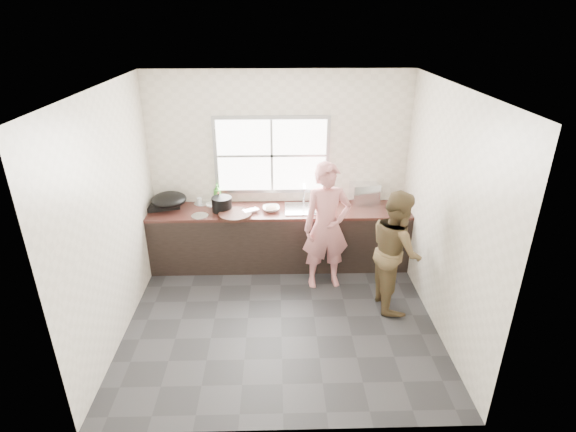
{
  "coord_description": "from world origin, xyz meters",
  "views": [
    {
      "loc": [
        -0.04,
        -4.42,
        3.36
      ],
      "look_at": [
        0.1,
        0.65,
        1.05
      ],
      "focal_mm": 28.0,
      "sensor_mm": 36.0,
      "label": 1
    }
  ],
  "objects_px": {
    "bowl_crabs": "(322,212)",
    "bowl_held": "(315,209)",
    "pot_lid_left": "(200,216)",
    "pot_lid_right": "(202,203)",
    "person_side": "(396,250)",
    "black_pot": "(222,204)",
    "plate_food": "(213,204)",
    "dish_rack": "(364,193)",
    "glass_jar": "(199,201)",
    "bottle_brown_short": "(219,204)",
    "woman": "(326,231)",
    "wok": "(169,200)",
    "burner": "(163,203)",
    "bottle_brown_tall": "(219,201)",
    "bowl_mince": "(271,209)",
    "cutting_board": "(235,215)",
    "bottle_green": "(217,194)"
  },
  "relations": [
    {
      "from": "black_pot",
      "to": "bottle_green",
      "type": "xyz_separation_m",
      "value": [
        -0.09,
        0.26,
        0.05
      ]
    },
    {
      "from": "bottle_brown_tall",
      "to": "bottle_green",
      "type": "bearing_deg",
      "value": 105.67
    },
    {
      "from": "bowl_held",
      "to": "pot_lid_left",
      "type": "bearing_deg",
      "value": -175.38
    },
    {
      "from": "person_side",
      "to": "bottle_brown_tall",
      "type": "height_order",
      "value": "person_side"
    },
    {
      "from": "woman",
      "to": "burner",
      "type": "distance_m",
      "value": 2.37
    },
    {
      "from": "burner",
      "to": "wok",
      "type": "bearing_deg",
      "value": -49.05
    },
    {
      "from": "woman",
      "to": "pot_lid_right",
      "type": "height_order",
      "value": "woman"
    },
    {
      "from": "black_pot",
      "to": "plate_food",
      "type": "bearing_deg",
      "value": 125.76
    },
    {
      "from": "black_pot",
      "to": "burner",
      "type": "relative_size",
      "value": 0.63
    },
    {
      "from": "person_side",
      "to": "bottle_brown_short",
      "type": "xyz_separation_m",
      "value": [
        -2.22,
        1.05,
        0.18
      ]
    },
    {
      "from": "plate_food",
      "to": "woman",
      "type": "bearing_deg",
      "value": -25.75
    },
    {
      "from": "bowl_mince",
      "to": "pot_lid_left",
      "type": "relative_size",
      "value": 1.02
    },
    {
      "from": "person_side",
      "to": "plate_food",
      "type": "xyz_separation_m",
      "value": [
        -2.33,
        1.21,
        0.11
      ]
    },
    {
      "from": "glass_jar",
      "to": "dish_rack",
      "type": "relative_size",
      "value": 0.25
    },
    {
      "from": "black_pot",
      "to": "pot_lid_left",
      "type": "bearing_deg",
      "value": -148.57
    },
    {
      "from": "bowl_crabs",
      "to": "bowl_held",
      "type": "relative_size",
      "value": 0.83
    },
    {
      "from": "person_side",
      "to": "cutting_board",
      "type": "distance_m",
      "value": 2.15
    },
    {
      "from": "bowl_crabs",
      "to": "wok",
      "type": "bearing_deg",
      "value": 174.35
    },
    {
      "from": "plate_food",
      "to": "pot_lid_left",
      "type": "bearing_deg",
      "value": -107.7
    },
    {
      "from": "dish_rack",
      "to": "bowl_held",
      "type": "bearing_deg",
      "value": -166.74
    },
    {
      "from": "person_side",
      "to": "bowl_held",
      "type": "xyz_separation_m",
      "value": [
        -0.9,
        0.94,
        0.14
      ]
    },
    {
      "from": "bowl_crabs",
      "to": "glass_jar",
      "type": "bearing_deg",
      "value": 167.4
    },
    {
      "from": "bowl_held",
      "to": "pot_lid_left",
      "type": "relative_size",
      "value": 0.96
    },
    {
      "from": "person_side",
      "to": "pot_lid_right",
      "type": "distance_m",
      "value": 2.79
    },
    {
      "from": "burner",
      "to": "bottle_brown_short",
      "type": "bearing_deg",
      "value": -10.17
    },
    {
      "from": "plate_food",
      "to": "person_side",
      "type": "bearing_deg",
      "value": -27.4
    },
    {
      "from": "bowl_mince",
      "to": "bowl_held",
      "type": "xyz_separation_m",
      "value": [
        0.6,
        -0.03,
        0.01
      ]
    },
    {
      "from": "bowl_held",
      "to": "pot_lid_right",
      "type": "xyz_separation_m",
      "value": [
        -1.59,
        0.3,
        -0.03
      ]
    },
    {
      "from": "bowl_crabs",
      "to": "dish_rack",
      "type": "bearing_deg",
      "value": 32.42
    },
    {
      "from": "pot_lid_left",
      "to": "pot_lid_right",
      "type": "height_order",
      "value": "same"
    },
    {
      "from": "dish_rack",
      "to": "plate_food",
      "type": "bearing_deg",
      "value": 171.76
    },
    {
      "from": "cutting_board",
      "to": "bowl_mince",
      "type": "xyz_separation_m",
      "value": [
        0.48,
        0.17,
        0.01
      ]
    },
    {
      "from": "pot_lid_left",
      "to": "bottle_green",
      "type": "bearing_deg",
      "value": 65.77
    },
    {
      "from": "cutting_board",
      "to": "black_pot",
      "type": "xyz_separation_m",
      "value": [
        -0.19,
        0.18,
        0.08
      ]
    },
    {
      "from": "glass_jar",
      "to": "pot_lid_left",
      "type": "distance_m",
      "value": 0.42
    },
    {
      "from": "person_side",
      "to": "bowl_mince",
      "type": "bearing_deg",
      "value": 52.85
    },
    {
      "from": "bowl_held",
      "to": "pot_lid_right",
      "type": "relative_size",
      "value": 0.98
    },
    {
      "from": "pot_lid_left",
      "to": "pot_lid_right",
      "type": "bearing_deg",
      "value": 94.41
    },
    {
      "from": "bowl_crabs",
      "to": "bottle_brown_short",
      "type": "height_order",
      "value": "bottle_brown_short"
    },
    {
      "from": "black_pot",
      "to": "wok",
      "type": "height_order",
      "value": "wok"
    },
    {
      "from": "person_side",
      "to": "bottle_brown_short",
      "type": "distance_m",
      "value": 2.46
    },
    {
      "from": "black_pot",
      "to": "burner",
      "type": "height_order",
      "value": "black_pot"
    },
    {
      "from": "pot_lid_right",
      "to": "person_side",
      "type": "bearing_deg",
      "value": -26.58
    },
    {
      "from": "bowl_crabs",
      "to": "plate_food",
      "type": "height_order",
      "value": "bowl_crabs"
    },
    {
      "from": "wok",
      "to": "glass_jar",
      "type": "bearing_deg",
      "value": 24.64
    },
    {
      "from": "bowl_held",
      "to": "wok",
      "type": "relative_size",
      "value": 0.46
    },
    {
      "from": "bottle_green",
      "to": "wok",
      "type": "bearing_deg",
      "value": -163.06
    },
    {
      "from": "dish_rack",
      "to": "bowl_crabs",
      "type": "bearing_deg",
      "value": -156.79
    },
    {
      "from": "bottle_brown_tall",
      "to": "bottle_brown_short",
      "type": "bearing_deg",
      "value": -82.96
    },
    {
      "from": "bowl_mince",
      "to": "bottle_brown_tall",
      "type": "relative_size",
      "value": 1.08
    }
  ]
}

